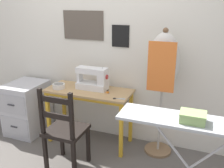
{
  "coord_description": "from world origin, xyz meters",
  "views": [
    {
      "loc": [
        1.3,
        -2.34,
        1.75
      ],
      "look_at": [
        0.31,
        0.2,
        0.83
      ],
      "focal_mm": 40.0,
      "sensor_mm": 36.0,
      "label": 1
    }
  ],
  "objects_px": {
    "scissors": "(117,99)",
    "wooden_chair": "(65,131)",
    "thread_spool_near_machine": "(108,92)",
    "storage_box": "(193,117)",
    "sewing_machine": "(94,79)",
    "dress_form": "(163,68)",
    "ironing_board": "(194,126)",
    "fabric_bowl": "(59,86)",
    "filing_cabinet": "(27,108)"
  },
  "relations": [
    {
      "from": "ironing_board",
      "to": "storage_box",
      "type": "relative_size",
      "value": 6.05
    },
    {
      "from": "thread_spool_near_machine",
      "to": "dress_form",
      "type": "relative_size",
      "value": 0.03
    },
    {
      "from": "thread_spool_near_machine",
      "to": "filing_cabinet",
      "type": "xyz_separation_m",
      "value": [
        -1.18,
        -0.03,
        -0.38
      ]
    },
    {
      "from": "thread_spool_near_machine",
      "to": "dress_form",
      "type": "xyz_separation_m",
      "value": [
        0.61,
        0.11,
        0.33
      ]
    },
    {
      "from": "scissors",
      "to": "wooden_chair",
      "type": "distance_m",
      "value": 0.66
    },
    {
      "from": "filing_cabinet",
      "to": "storage_box",
      "type": "bearing_deg",
      "value": -17.22
    },
    {
      "from": "filing_cabinet",
      "to": "sewing_machine",
      "type": "bearing_deg",
      "value": 6.37
    },
    {
      "from": "thread_spool_near_machine",
      "to": "ironing_board",
      "type": "relative_size",
      "value": 0.03
    },
    {
      "from": "dress_form",
      "to": "storage_box",
      "type": "distance_m",
      "value": 0.92
    },
    {
      "from": "thread_spool_near_machine",
      "to": "dress_form",
      "type": "height_order",
      "value": "dress_form"
    },
    {
      "from": "thread_spool_near_machine",
      "to": "storage_box",
      "type": "distance_m",
      "value": 1.23
    },
    {
      "from": "sewing_machine",
      "to": "storage_box",
      "type": "relative_size",
      "value": 1.98
    },
    {
      "from": "wooden_chair",
      "to": "filing_cabinet",
      "type": "distance_m",
      "value": 1.07
    },
    {
      "from": "ironing_board",
      "to": "filing_cabinet",
      "type": "bearing_deg",
      "value": 163.53
    },
    {
      "from": "filing_cabinet",
      "to": "fabric_bowl",
      "type": "bearing_deg",
      "value": -2.72
    },
    {
      "from": "fabric_bowl",
      "to": "dress_form",
      "type": "height_order",
      "value": "dress_form"
    },
    {
      "from": "scissors",
      "to": "thread_spool_near_machine",
      "type": "height_order",
      "value": "thread_spool_near_machine"
    },
    {
      "from": "storage_box",
      "to": "scissors",
      "type": "bearing_deg",
      "value": 144.78
    },
    {
      "from": "thread_spool_near_machine",
      "to": "wooden_chair",
      "type": "xyz_separation_m",
      "value": [
        -0.26,
        -0.56,
        -0.28
      ]
    },
    {
      "from": "storage_box",
      "to": "fabric_bowl",
      "type": "bearing_deg",
      "value": 158.22
    },
    {
      "from": "dress_form",
      "to": "ironing_board",
      "type": "relative_size",
      "value": 1.24
    },
    {
      "from": "sewing_machine",
      "to": "scissors",
      "type": "xyz_separation_m",
      "value": [
        0.38,
        -0.2,
        -0.12
      ]
    },
    {
      "from": "fabric_bowl",
      "to": "filing_cabinet",
      "type": "distance_m",
      "value": 0.68
    },
    {
      "from": "dress_form",
      "to": "scissors",
      "type": "bearing_deg",
      "value": -152.25
    },
    {
      "from": "sewing_machine",
      "to": "fabric_bowl",
      "type": "xyz_separation_m",
      "value": [
        -0.42,
        -0.13,
        -0.1
      ]
    },
    {
      "from": "wooden_chair",
      "to": "dress_form",
      "type": "bearing_deg",
      "value": 37.75
    },
    {
      "from": "scissors",
      "to": "wooden_chair",
      "type": "bearing_deg",
      "value": -134.01
    },
    {
      "from": "ironing_board",
      "to": "fabric_bowl",
      "type": "bearing_deg",
      "value": 159.21
    },
    {
      "from": "fabric_bowl",
      "to": "scissors",
      "type": "distance_m",
      "value": 0.8
    },
    {
      "from": "wooden_chair",
      "to": "filing_cabinet",
      "type": "xyz_separation_m",
      "value": [
        -0.92,
        0.53,
        -0.1
      ]
    },
    {
      "from": "ironing_board",
      "to": "storage_box",
      "type": "xyz_separation_m",
      "value": [
        -0.02,
        -0.03,
        0.09
      ]
    },
    {
      "from": "filing_cabinet",
      "to": "storage_box",
      "type": "xyz_separation_m",
      "value": [
        2.17,
        -0.67,
        0.55
      ]
    },
    {
      "from": "dress_form",
      "to": "ironing_board",
      "type": "height_order",
      "value": "dress_form"
    },
    {
      "from": "filing_cabinet",
      "to": "ironing_board",
      "type": "relative_size",
      "value": 0.58
    },
    {
      "from": "storage_box",
      "to": "sewing_machine",
      "type": "bearing_deg",
      "value": 147.02
    },
    {
      "from": "sewing_machine",
      "to": "filing_cabinet",
      "type": "height_order",
      "value": "sewing_machine"
    },
    {
      "from": "sewing_machine",
      "to": "dress_form",
      "type": "bearing_deg",
      "value": 2.48
    },
    {
      "from": "sewing_machine",
      "to": "ironing_board",
      "type": "xyz_separation_m",
      "value": [
        1.22,
        -0.76,
        -0.03
      ]
    },
    {
      "from": "ironing_board",
      "to": "wooden_chair",
      "type": "bearing_deg",
      "value": 174.64
    },
    {
      "from": "filing_cabinet",
      "to": "scissors",
      "type": "bearing_deg",
      "value": -3.83
    },
    {
      "from": "wooden_chair",
      "to": "sewing_machine",
      "type": "bearing_deg",
      "value": 85.93
    },
    {
      "from": "sewing_machine",
      "to": "filing_cabinet",
      "type": "bearing_deg",
      "value": -173.63
    },
    {
      "from": "sewing_machine",
      "to": "scissors",
      "type": "relative_size",
      "value": 2.8
    },
    {
      "from": "thread_spool_near_machine",
      "to": "storage_box",
      "type": "bearing_deg",
      "value": -35.46
    },
    {
      "from": "sewing_machine",
      "to": "storage_box",
      "type": "xyz_separation_m",
      "value": [
        1.2,
        -0.78,
        0.06
      ]
    },
    {
      "from": "dress_form",
      "to": "filing_cabinet",
      "type": "bearing_deg",
      "value": -175.41
    },
    {
      "from": "thread_spool_near_machine",
      "to": "wooden_chair",
      "type": "height_order",
      "value": "wooden_chair"
    },
    {
      "from": "dress_form",
      "to": "wooden_chair",
      "type": "bearing_deg",
      "value": -142.25
    },
    {
      "from": "fabric_bowl",
      "to": "wooden_chair",
      "type": "bearing_deg",
      "value": -53.6
    },
    {
      "from": "wooden_chair",
      "to": "storage_box",
      "type": "xyz_separation_m",
      "value": [
        1.25,
        -0.15,
        0.45
      ]
    }
  ]
}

